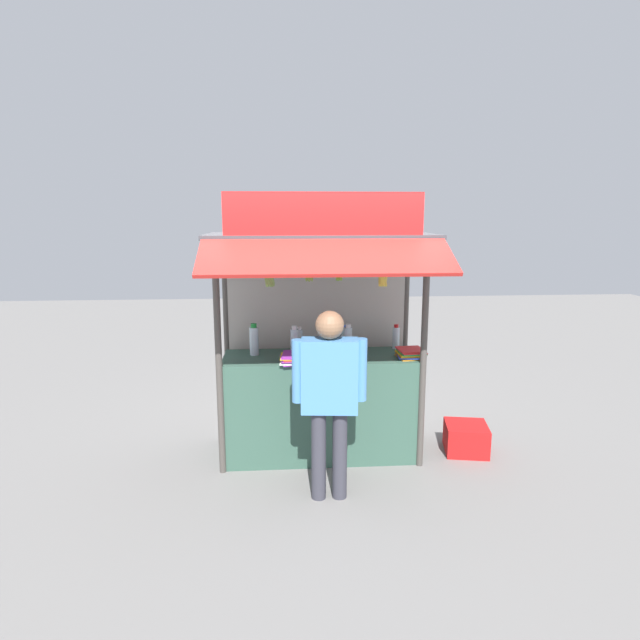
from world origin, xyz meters
TOP-DOWN VIEW (x-y plane):
  - ground_plane at (0.00, 0.00)m, footprint 20.00×20.00m
  - stall_counter at (0.00, 0.00)m, footprint 1.83×0.63m
  - stall_structure at (0.00, 0.08)m, footprint 2.03×1.47m
  - water_bottle_left at (-0.24, 0.07)m, footprint 0.08×0.08m
  - water_bottle_front_left at (0.28, 0.12)m, footprint 0.08×0.08m
  - water_bottle_mid_left at (0.78, 0.23)m, footprint 0.07×0.07m
  - water_bottle_mid_right at (0.26, 0.23)m, footprint 0.07×0.07m
  - water_bottle_right at (-0.19, 0.20)m, footprint 0.07×0.07m
  - water_bottle_back_right at (-0.63, 0.09)m, footprint 0.09×0.09m
  - magazine_stack_far_left at (0.85, -0.12)m, footprint 0.27×0.29m
  - magazine_stack_center at (-0.26, -0.22)m, footprint 0.25×0.30m
  - magazine_stack_back_left at (0.01, -0.18)m, footprint 0.20×0.26m
  - banana_bunch_inner_right at (-0.12, -0.41)m, footprint 0.08×0.08m
  - banana_bunch_rightmost at (0.51, -0.41)m, footprint 0.09×0.09m
  - banana_bunch_leftmost at (-0.46, -0.42)m, footprint 0.11×0.10m
  - banana_bunch_inner_left at (0.13, -0.41)m, footprint 0.08×0.07m
  - vendor_person at (0.02, -0.83)m, footprint 0.60×0.23m
  - plastic_crate at (1.45, -0.06)m, footprint 0.47×0.47m

SIDE VIEW (x-z plane):
  - ground_plane at x=0.00m, z-range 0.00..0.00m
  - plastic_crate at x=1.45m, z-range 0.00..0.28m
  - stall_counter at x=0.00m, z-range 0.00..1.00m
  - vendor_person at x=0.02m, z-range 0.16..1.75m
  - magazine_stack_back_left at x=0.01m, z-range 1.00..1.04m
  - magazine_stack_far_left at x=0.85m, z-range 1.00..1.08m
  - magazine_stack_center at x=-0.26m, z-range 1.00..1.08m
  - water_bottle_right at x=-0.19m, z-range 0.99..1.23m
  - water_bottle_mid_left at x=0.78m, z-range 0.99..1.24m
  - water_bottle_mid_right at x=0.26m, z-range 0.99..1.24m
  - water_bottle_front_left at x=0.28m, z-range 0.99..1.27m
  - water_bottle_left at x=-0.24m, z-range 0.99..1.27m
  - water_bottle_back_right at x=-0.63m, z-range 0.99..1.29m
  - stall_structure at x=0.00m, z-range 0.25..2.76m
  - banana_bunch_rightmost at x=0.51m, z-range 1.64..1.95m
  - banana_bunch_leftmost at x=-0.46m, z-range 1.64..1.95m
  - banana_bunch_inner_left at x=0.13m, z-range 1.71..1.96m
  - banana_bunch_inner_right at x=-0.12m, z-range 1.71..1.97m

